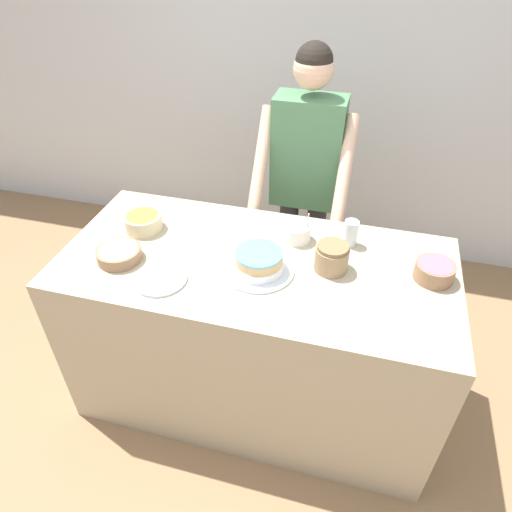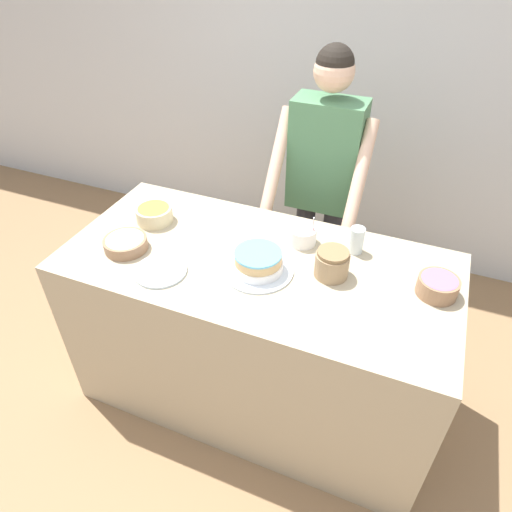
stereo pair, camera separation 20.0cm
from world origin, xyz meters
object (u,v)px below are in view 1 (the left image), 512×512
at_px(frosting_bowl_pink, 297,232).
at_px(stoneware_jar, 332,258).
at_px(cake, 259,263).
at_px(frosting_bowl_orange, 143,221).
at_px(ceramic_plate, 160,279).
at_px(frosting_bowl_purple, 434,271).
at_px(drinking_glass, 350,233).
at_px(frosting_bowl_white, 119,253).
at_px(person_baker, 306,168).

xyz_separation_m(frosting_bowl_pink, stoneware_jar, (0.19, -0.18, 0.02)).
bearing_deg(cake, stoneware_jar, 17.74).
distance_m(frosting_bowl_orange, ceramic_plate, 0.42).
distance_m(frosting_bowl_purple, drinking_glass, 0.41).
bearing_deg(frosting_bowl_white, stoneware_jar, 10.95).
bearing_deg(frosting_bowl_white, frosting_bowl_orange, 90.86).
xyz_separation_m(frosting_bowl_white, ceramic_plate, (0.24, -0.09, -0.03)).
distance_m(cake, frosting_bowl_white, 0.64).
distance_m(frosting_bowl_white, frosting_bowl_orange, 0.25).
distance_m(cake, stoneware_jar, 0.32).
relative_size(person_baker, frosting_bowl_purple, 10.21).
bearing_deg(ceramic_plate, person_baker, 66.16).
distance_m(frosting_bowl_white, drinking_glass, 1.07).
height_order(person_baker, stoneware_jar, person_baker).
bearing_deg(frosting_bowl_orange, stoneware_jar, -4.48).
height_order(frosting_bowl_purple, drinking_glass, drinking_glass).
relative_size(drinking_glass, stoneware_jar, 0.87).
bearing_deg(ceramic_plate, stoneware_jar, 20.96).
bearing_deg(person_baker, frosting_bowl_white, -126.50).
distance_m(frosting_bowl_white, stoneware_jar, 0.95).
distance_m(person_baker, frosting_bowl_orange, 0.97).
bearing_deg(person_baker, frosting_bowl_orange, -135.72).
bearing_deg(frosting_bowl_pink, person_baker, 96.24).
bearing_deg(cake, frosting_bowl_orange, 165.01).
bearing_deg(stoneware_jar, frosting_bowl_white, -169.05).
distance_m(person_baker, cake, 0.85).
distance_m(frosting_bowl_pink, drinking_glass, 0.25).
height_order(person_baker, frosting_bowl_purple, person_baker).
bearing_deg(frosting_bowl_orange, frosting_bowl_pink, 7.96).
height_order(cake, stoneware_jar, stoneware_jar).
height_order(cake, frosting_bowl_pink, frosting_bowl_pink).
relative_size(ceramic_plate, stoneware_jar, 1.59).
height_order(person_baker, frosting_bowl_orange, person_baker).
relative_size(cake, stoneware_jar, 2.14).
bearing_deg(frosting_bowl_pink, frosting_bowl_white, -154.33).
xyz_separation_m(person_baker, cake, (-0.05, -0.84, -0.05)).
height_order(frosting_bowl_purple, frosting_bowl_pink, frosting_bowl_pink).
relative_size(frosting_bowl_pink, drinking_glass, 1.33).
relative_size(frosting_bowl_white, frosting_bowl_purple, 1.20).
bearing_deg(frosting_bowl_white, drinking_glass, 21.29).
bearing_deg(person_baker, cake, -93.64).
xyz_separation_m(frosting_bowl_pink, drinking_glass, (0.25, 0.03, 0.02)).
distance_m(frosting_bowl_pink, ceramic_plate, 0.68).
bearing_deg(drinking_glass, frosting_bowl_pink, -173.43).
bearing_deg(cake, frosting_bowl_white, -172.43).
relative_size(person_baker, stoneware_jar, 11.60).
height_order(frosting_bowl_white, drinking_glass, drinking_glass).
xyz_separation_m(frosting_bowl_orange, drinking_glass, (1.00, 0.13, 0.02)).
bearing_deg(frosting_bowl_purple, person_baker, 134.45).
bearing_deg(frosting_bowl_purple, frosting_bowl_orange, 178.94).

